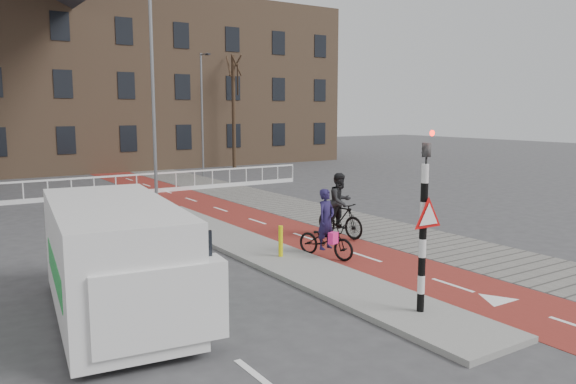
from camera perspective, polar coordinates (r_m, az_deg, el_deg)
ground at (r=13.26m, az=8.75°, el=-9.35°), size 120.00×120.00×0.00m
bike_lane at (r=22.16m, az=-5.72°, el=-2.15°), size 2.50×60.00×0.01m
sidewalk at (r=23.55m, az=0.34°, el=-1.49°), size 3.00×60.00×0.01m
curb_island at (r=15.97m, az=-2.81°, el=-6.00°), size 1.80×16.00×0.12m
traffic_signal at (r=10.96m, az=13.68°, el=-2.48°), size 0.80×0.80×3.68m
bollard at (r=15.04m, az=-0.75°, el=-5.01°), size 0.12×0.12×0.83m
cyclist_near at (r=15.36m, az=3.88°, el=-4.35°), size 1.12×1.91×1.89m
cyclist_far at (r=17.85m, az=5.31°, el=-1.89°), size 0.96×1.97×2.04m
van at (r=11.31m, az=-17.31°, el=-6.44°), size 2.73×5.49×2.27m
railing at (r=26.86m, az=-25.29°, el=-0.43°), size 28.00×0.10×0.99m
townhouse_row at (r=41.91m, az=-26.08°, el=12.66°), size 46.00×10.00×15.90m
tree_right at (r=39.54m, az=-5.54°, el=8.05°), size 0.26×0.26×7.76m
streetlight_near at (r=20.97m, az=-13.53°, el=9.09°), size 0.12×0.12×8.76m
streetlight_right at (r=34.59m, az=-8.72°, el=7.67°), size 0.12×0.12×7.39m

